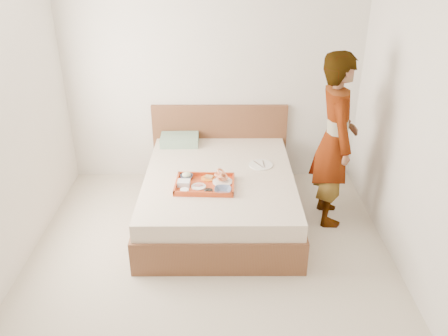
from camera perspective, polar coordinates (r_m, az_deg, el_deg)
name	(u,v)px	position (r m, az deg, el deg)	size (l,w,h in m)	color
ground	(210,276)	(4.30, -1.81, -13.29)	(3.50, 4.00, 0.01)	beige
wall_back	(212,76)	(5.48, -1.48, 11.35)	(3.50, 0.01, 2.60)	silver
wall_right	(430,146)	(3.95, 24.23, 2.51)	(0.01, 4.00, 2.60)	silver
bed	(219,196)	(4.96, -0.58, -3.44)	(1.65, 2.00, 0.53)	brown
headboard	(220,142)	(5.73, -0.54, 3.30)	(1.65, 0.06, 0.95)	brown
pillow	(180,140)	(5.53, -5.54, 3.50)	(0.45, 0.30, 0.11)	#82A487
tray	(205,184)	(4.58, -2.40, -2.01)	(0.58, 0.43, 0.05)	#B43C19
prawn_plate	(223,182)	(4.63, -0.18, -1.72)	(0.20, 0.20, 0.01)	white
navy_bowl_big	(223,190)	(4.45, -0.15, -2.78)	(0.17, 0.17, 0.04)	navy
sauce_dish	(208,191)	(4.44, -1.94, -2.93)	(0.09, 0.09, 0.03)	black
meat_plate	(199,187)	(4.55, -3.18, -2.32)	(0.14, 0.14, 0.01)	white
bread_plate	(208,178)	(4.70, -2.02, -1.29)	(0.14, 0.14, 0.01)	orange
salad_bowl	(187,177)	(4.71, -4.66, -1.08)	(0.13, 0.13, 0.04)	navy
plastic_tub	(184,183)	(4.58, -5.01, -1.88)	(0.12, 0.10, 0.05)	silver
cheese_round	(185,191)	(4.48, -4.92, -2.80)	(0.09, 0.09, 0.03)	white
dinner_plate	(261,165)	(5.02, 4.60, 0.40)	(0.26, 0.26, 0.01)	white
person	(335,140)	(4.81, 13.61, 3.35)	(0.66, 0.44, 1.82)	beige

